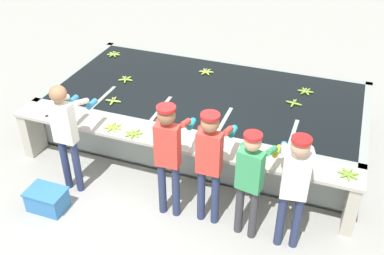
{
  "coord_description": "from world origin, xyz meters",
  "views": [
    {
      "loc": [
        2.07,
        -4.66,
        4.53
      ],
      "look_at": [
        0.0,
        0.97,
        0.59
      ],
      "focal_mm": 42.0,
      "sensor_mm": 36.0,
      "label": 1
    }
  ],
  "objects_px": {
    "worker_2": "(210,158)",
    "banana_bunch_floating_3": "(126,79)",
    "banana_bunch_floating_1": "(114,54)",
    "banana_bunch_floating_4": "(113,101)",
    "knife_0": "(53,115)",
    "worker_3": "(251,175)",
    "banana_bunch_floating_2": "(306,91)",
    "worker_1": "(168,150)",
    "banana_bunch_ledge_0": "(113,127)",
    "banana_bunch_floating_5": "(206,72)",
    "banana_bunch_floating_0": "(294,103)",
    "banana_bunch_ledge_1": "(348,174)",
    "banana_bunch_ledge_2": "(134,134)",
    "worker_0": "(66,128)",
    "crate": "(47,199)",
    "worker_4": "(295,182)"
  },
  "relations": [
    {
      "from": "worker_2",
      "to": "banana_bunch_floating_3",
      "type": "bearing_deg",
      "value": 138.87
    },
    {
      "from": "banana_bunch_floating_1",
      "to": "banana_bunch_floating_3",
      "type": "xyz_separation_m",
      "value": [
        0.73,
        -0.89,
        0.0
      ]
    },
    {
      "from": "banana_bunch_floating_4",
      "to": "knife_0",
      "type": "distance_m",
      "value": 0.97
    },
    {
      "from": "worker_3",
      "to": "banana_bunch_floating_3",
      "type": "xyz_separation_m",
      "value": [
        -2.77,
        2.0,
        -0.12
      ]
    },
    {
      "from": "worker_3",
      "to": "banana_bunch_floating_2",
      "type": "height_order",
      "value": "worker_3"
    },
    {
      "from": "worker_1",
      "to": "banana_bunch_ledge_0",
      "type": "bearing_deg",
      "value": 155.29
    },
    {
      "from": "banana_bunch_floating_5",
      "to": "knife_0",
      "type": "distance_m",
      "value": 2.86
    },
    {
      "from": "worker_1",
      "to": "banana_bunch_floating_0",
      "type": "xyz_separation_m",
      "value": [
        1.29,
        2.17,
        -0.21
      ]
    },
    {
      "from": "banana_bunch_ledge_1",
      "to": "banana_bunch_ledge_2",
      "type": "height_order",
      "value": "same"
    },
    {
      "from": "worker_3",
      "to": "banana_bunch_floating_4",
      "type": "bearing_deg",
      "value": 154.62
    },
    {
      "from": "worker_1",
      "to": "banana_bunch_floating_1",
      "type": "distance_m",
      "value": 3.75
    },
    {
      "from": "worker_0",
      "to": "crate",
      "type": "relative_size",
      "value": 3.19
    },
    {
      "from": "worker_1",
      "to": "worker_4",
      "type": "height_order",
      "value": "worker_1"
    },
    {
      "from": "banana_bunch_floating_4",
      "to": "banana_bunch_ledge_2",
      "type": "bearing_deg",
      "value": -45.28
    },
    {
      "from": "worker_1",
      "to": "banana_bunch_ledge_2",
      "type": "bearing_deg",
      "value": 148.15
    },
    {
      "from": "banana_bunch_floating_4",
      "to": "banana_bunch_ledge_0",
      "type": "xyz_separation_m",
      "value": [
        0.38,
        -0.71,
        0.0
      ]
    },
    {
      "from": "worker_2",
      "to": "banana_bunch_floating_1",
      "type": "distance_m",
      "value": 4.08
    },
    {
      "from": "banana_bunch_floating_0",
      "to": "banana_bunch_floating_1",
      "type": "height_order",
      "value": "same"
    },
    {
      "from": "worker_0",
      "to": "knife_0",
      "type": "height_order",
      "value": "worker_0"
    },
    {
      "from": "knife_0",
      "to": "banana_bunch_ledge_0",
      "type": "bearing_deg",
      "value": -0.25
    },
    {
      "from": "banana_bunch_floating_3",
      "to": "banana_bunch_floating_4",
      "type": "relative_size",
      "value": 0.98
    },
    {
      "from": "worker_1",
      "to": "banana_bunch_ledge_1",
      "type": "xyz_separation_m",
      "value": [
        2.26,
        0.58,
        -0.21
      ]
    },
    {
      "from": "banana_bunch_floating_4",
      "to": "banana_bunch_ledge_2",
      "type": "relative_size",
      "value": 1.01
    },
    {
      "from": "banana_bunch_floating_2",
      "to": "banana_bunch_ledge_2",
      "type": "xyz_separation_m",
      "value": [
        -2.17,
        -2.17,
        0.0
      ]
    },
    {
      "from": "crate",
      "to": "worker_4",
      "type": "bearing_deg",
      "value": 9.1
    },
    {
      "from": "worker_4",
      "to": "banana_bunch_floating_2",
      "type": "xyz_separation_m",
      "value": [
        -0.23,
        2.66,
        -0.17
      ]
    },
    {
      "from": "worker_2",
      "to": "worker_3",
      "type": "bearing_deg",
      "value": -7.18
    },
    {
      "from": "banana_bunch_floating_4",
      "to": "banana_bunch_floating_0",
      "type": "bearing_deg",
      "value": 18.77
    },
    {
      "from": "banana_bunch_ledge_1",
      "to": "banana_bunch_floating_4",
      "type": "bearing_deg",
      "value": 170.33
    },
    {
      "from": "banana_bunch_ledge_0",
      "to": "banana_bunch_floating_3",
      "type": "bearing_deg",
      "value": 110.13
    },
    {
      "from": "banana_bunch_floating_2",
      "to": "banana_bunch_floating_5",
      "type": "xyz_separation_m",
      "value": [
        -1.83,
        0.13,
        0.0
      ]
    },
    {
      "from": "banana_bunch_floating_3",
      "to": "banana_bunch_ledge_0",
      "type": "distance_m",
      "value": 1.57
    },
    {
      "from": "worker_4",
      "to": "banana_bunch_floating_2",
      "type": "distance_m",
      "value": 2.68
    },
    {
      "from": "worker_3",
      "to": "knife_0",
      "type": "distance_m",
      "value": 3.32
    },
    {
      "from": "banana_bunch_floating_4",
      "to": "worker_3",
      "type": "bearing_deg",
      "value": -25.38
    },
    {
      "from": "worker_0",
      "to": "banana_bunch_floating_4",
      "type": "relative_size",
      "value": 6.22
    },
    {
      "from": "banana_bunch_ledge_0",
      "to": "crate",
      "type": "height_order",
      "value": "banana_bunch_ledge_0"
    },
    {
      "from": "worker_0",
      "to": "banana_bunch_floating_5",
      "type": "bearing_deg",
      "value": 67.62
    },
    {
      "from": "worker_2",
      "to": "banana_bunch_floating_0",
      "type": "distance_m",
      "value": 2.25
    },
    {
      "from": "banana_bunch_floating_2",
      "to": "banana_bunch_floating_3",
      "type": "bearing_deg",
      "value": -168.0
    },
    {
      "from": "banana_bunch_floating_3",
      "to": "worker_4",
      "type": "bearing_deg",
      "value": -31.27
    },
    {
      "from": "worker_3",
      "to": "banana_bunch_floating_0",
      "type": "xyz_separation_m",
      "value": [
        0.19,
        2.19,
        -0.12
      ]
    },
    {
      "from": "banana_bunch_floating_1",
      "to": "banana_bunch_ledge_1",
      "type": "distance_m",
      "value": 5.18
    },
    {
      "from": "banana_bunch_floating_4",
      "to": "worker_1",
      "type": "bearing_deg",
      "value": -39.15
    },
    {
      "from": "knife_0",
      "to": "banana_bunch_floating_4",
      "type": "bearing_deg",
      "value": 46.23
    },
    {
      "from": "worker_2",
      "to": "worker_4",
      "type": "distance_m",
      "value": 1.1
    },
    {
      "from": "worker_1",
      "to": "worker_4",
      "type": "distance_m",
      "value": 1.65
    },
    {
      "from": "worker_1",
      "to": "banana_bunch_floating_0",
      "type": "bearing_deg",
      "value": 59.22
    },
    {
      "from": "banana_bunch_floating_2",
      "to": "banana_bunch_floating_4",
      "type": "distance_m",
      "value": 3.24
    },
    {
      "from": "worker_0",
      "to": "banana_bunch_floating_4",
      "type": "xyz_separation_m",
      "value": [
        0.05,
        1.23,
        -0.21
      ]
    }
  ]
}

